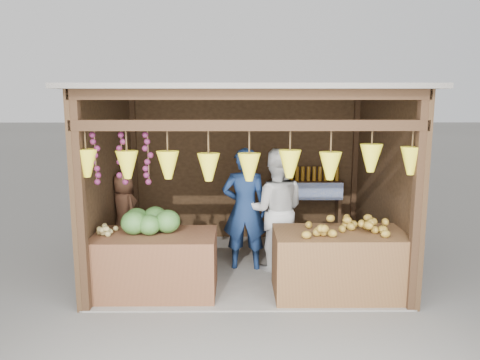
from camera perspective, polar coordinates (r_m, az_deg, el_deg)
name	(u,v)px	position (r m, az deg, el deg)	size (l,w,h in m)	color
ground	(246,267)	(7.13, 0.78, -10.53)	(80.00, 80.00, 0.00)	#514F49
stall_structure	(244,157)	(6.68, 0.53, 2.82)	(4.30, 3.30, 2.66)	slate
back_shelf	(305,192)	(8.21, 7.96, -1.51)	(1.25, 0.32, 1.32)	#382314
counter_left	(156,264)	(6.18, -10.26, -10.06)	(1.54, 0.85, 0.80)	#532F1B
counter_right	(342,264)	(6.18, 12.32, -9.95)	(1.72, 0.85, 0.84)	#53331B
stool	(126,254)	(7.42, -13.73, -8.81)	(0.30, 0.30, 0.29)	black
man_standing	(245,209)	(6.79, 0.58, -3.60)	(0.66, 0.43, 1.80)	navy
woman_standing	(276,210)	(6.80, 4.39, -3.68)	(0.87, 0.68, 1.79)	silver
vendor_seated	(124,210)	(7.23, -13.96, -3.55)	(0.54, 0.35, 1.11)	brown
melon_pile	(149,220)	(6.11, -11.07, -4.81)	(1.00, 0.50, 0.32)	#205216
tanfruit_pile	(105,229)	(6.17, -16.11, -5.79)	(0.34, 0.40, 0.13)	tan
mango_pile	(349,224)	(6.00, 13.12, -5.29)	(1.40, 0.64, 0.22)	#AF5617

